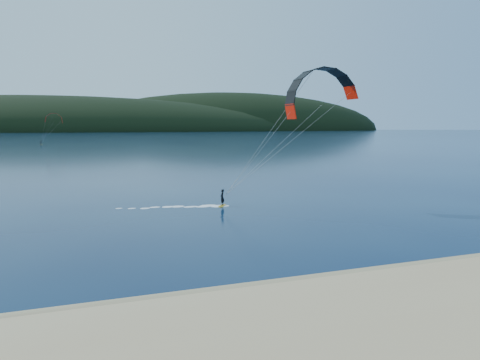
% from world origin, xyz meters
% --- Properties ---
extents(ground, '(1800.00, 1800.00, 0.00)m').
position_xyz_m(ground, '(0.00, 0.00, 0.00)').
color(ground, black).
rests_on(ground, ground).
extents(wet_sand, '(220.00, 2.50, 0.10)m').
position_xyz_m(wet_sand, '(0.00, 4.50, 0.05)').
color(wet_sand, '#907654').
rests_on(wet_sand, ground).
extents(headland, '(1200.00, 310.00, 140.00)m').
position_xyz_m(headland, '(0.63, 745.28, 0.00)').
color(headland, black).
rests_on(headland, ground).
extents(kitesurfer_near, '(24.12, 6.68, 14.22)m').
position_xyz_m(kitesurfer_near, '(17.16, 24.13, 10.04)').
color(kitesurfer_near, gold).
rests_on(kitesurfer_near, ground).
extents(kitesurfer_far, '(10.15, 5.00, 12.37)m').
position_xyz_m(kitesurfer_far, '(-19.05, 196.09, 10.27)').
color(kitesurfer_far, gold).
rests_on(kitesurfer_far, ground).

